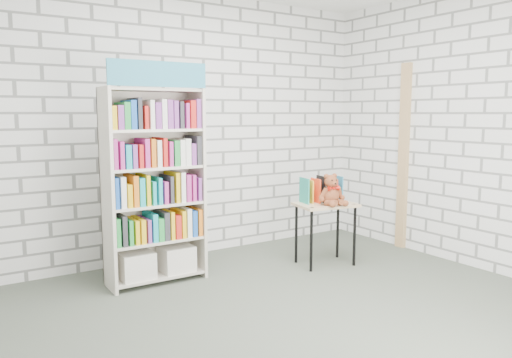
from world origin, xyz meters
TOP-DOWN VIEW (x-y plane):
  - ground at (0.00, 0.00)m, footprint 4.50×4.50m
  - room_shell at (0.00, 0.00)m, footprint 4.52×4.02m
  - bookshelf at (-0.61, 1.36)m, footprint 0.88×0.34m
  - display_table at (1.05, 0.91)m, footprint 0.65×0.51m
  - table_books at (1.06, 1.01)m, footprint 0.44×0.25m
  - teddy_bear at (1.04, 0.82)m, footprint 0.29×0.27m
  - door_trim at (2.23, 0.95)m, footprint 0.05×0.12m

SIDE VIEW (x-z plane):
  - ground at x=0.00m, z-range 0.00..0.00m
  - display_table at x=1.05m, z-range 0.23..0.86m
  - table_books at x=1.06m, z-range 0.64..0.88m
  - teddy_bear at x=1.04m, z-range 0.60..0.92m
  - bookshelf at x=-0.61m, z-range -0.09..1.90m
  - door_trim at x=2.23m, z-range 0.00..2.10m
  - room_shell at x=0.00m, z-range 0.38..3.19m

